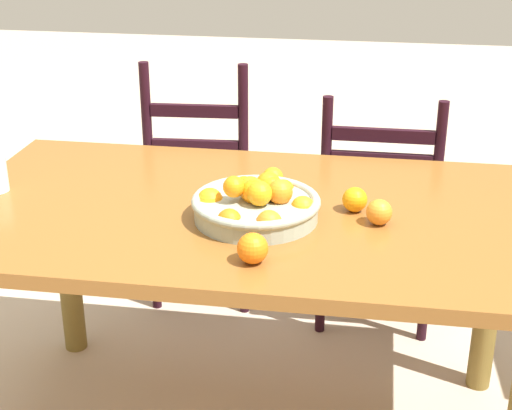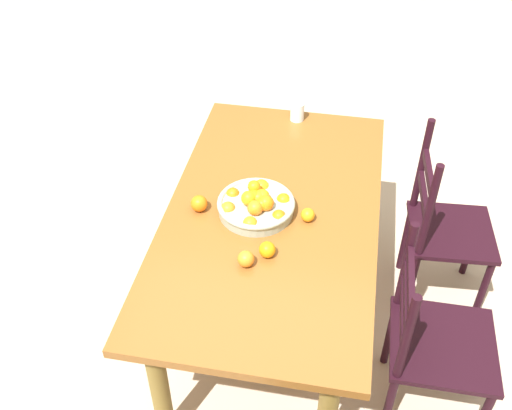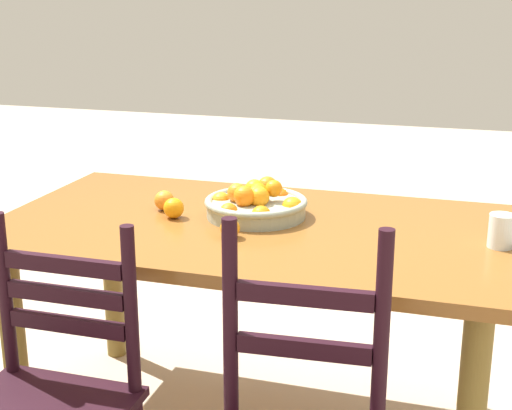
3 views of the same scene
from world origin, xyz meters
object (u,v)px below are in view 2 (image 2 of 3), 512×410
object	(u,v)px
chair_by_cabinet	(443,231)
fruit_bowl	(256,204)
orange_loose_3	(267,250)
chair_near_window	(432,341)
orange_loose_2	(246,259)
orange_loose_0	(308,215)
orange_loose_1	(199,203)
dining_table	(272,228)
drinking_glass	(297,111)

from	to	relation	value
chair_by_cabinet	fruit_bowl	size ratio (longest dim) A/B	2.88
chair_by_cabinet	orange_loose_3	distance (m)	1.03
chair_near_window	orange_loose_2	world-z (taller)	chair_near_window
chair_by_cabinet	orange_loose_0	size ratio (longest dim) A/B	16.07
chair_near_window	orange_loose_1	distance (m)	1.13
fruit_bowl	orange_loose_2	bearing A→B (deg)	3.27
chair_near_window	orange_loose_1	world-z (taller)	chair_near_window
dining_table	fruit_bowl	distance (m)	0.16
dining_table	chair_by_cabinet	size ratio (longest dim) A/B	1.70
orange_loose_0	orange_loose_3	xyz separation A→B (m)	(0.24, -0.13, 0.00)
orange_loose_1	drinking_glass	distance (m)	0.86
fruit_bowl	orange_loose_2	world-z (taller)	fruit_bowl
orange_loose_0	orange_loose_2	size ratio (longest dim) A/B	0.89
dining_table	chair_by_cabinet	xyz separation A→B (m)	(-0.33, 0.80, -0.19)
fruit_bowl	orange_loose_2	distance (m)	0.32
chair_by_cabinet	orange_loose_2	size ratio (longest dim) A/B	14.37
drinking_glass	orange_loose_1	bearing A→B (deg)	-22.03
orange_loose_1	orange_loose_2	xyz separation A→B (m)	(0.29, 0.26, -0.00)
orange_loose_0	orange_loose_2	distance (m)	0.37
orange_loose_0	drinking_glass	bearing A→B (deg)	-169.08
chair_by_cabinet	orange_loose_3	size ratio (longest dim) A/B	14.43
fruit_bowl	drinking_glass	size ratio (longest dim) A/B	3.41
orange_loose_0	orange_loose_2	bearing A→B (deg)	-34.22
chair_near_window	orange_loose_3	distance (m)	0.78
drinking_glass	chair_by_cabinet	bearing A→B (deg)	62.13
fruit_bowl	orange_loose_2	xyz separation A→B (m)	(0.32, 0.02, -0.01)
orange_loose_0	orange_loose_2	xyz separation A→B (m)	(0.31, -0.21, 0.00)
chair_near_window	fruit_bowl	bearing A→B (deg)	67.84
orange_loose_1	drinking_glass	world-z (taller)	drinking_glass
chair_by_cabinet	orange_loose_1	size ratio (longest dim) A/B	13.17
dining_table	drinking_glass	world-z (taller)	drinking_glass
orange_loose_3	chair_by_cabinet	bearing A→B (deg)	127.80
fruit_bowl	orange_loose_3	xyz separation A→B (m)	(0.25, 0.09, -0.01)
chair_by_cabinet	orange_loose_0	world-z (taller)	chair_by_cabinet
orange_loose_0	orange_loose_2	world-z (taller)	orange_loose_2
chair_near_window	fruit_bowl	distance (m)	0.93
chair_by_cabinet	orange_loose_0	xyz separation A→B (m)	(0.36, -0.64, 0.32)
orange_loose_2	orange_loose_0	bearing A→B (deg)	145.78
orange_loose_1	orange_loose_2	distance (m)	0.39
chair_near_window	orange_loose_3	bearing A→B (deg)	84.23
fruit_bowl	orange_loose_1	xyz separation A→B (m)	(0.03, -0.25, -0.01)
chair_near_window	chair_by_cabinet	bearing A→B (deg)	-6.29
orange_loose_1	orange_loose_2	size ratio (longest dim) A/B	1.09
orange_loose_0	orange_loose_3	bearing A→B (deg)	-29.18
dining_table	fruit_bowl	world-z (taller)	fruit_bowl
orange_loose_2	chair_by_cabinet	bearing A→B (deg)	128.15
chair_by_cabinet	orange_loose_3	bearing A→B (deg)	123.86
orange_loose_0	orange_loose_1	world-z (taller)	orange_loose_1
dining_table	orange_loose_3	xyz separation A→B (m)	(0.27, 0.02, 0.13)
orange_loose_0	orange_loose_3	size ratio (longest dim) A/B	0.90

